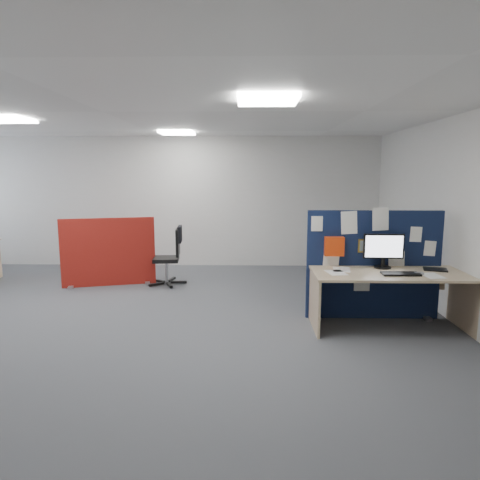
{
  "coord_description": "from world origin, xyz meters",
  "views": [
    {
      "loc": [
        1.82,
        -5.42,
        1.95
      ],
      "look_at": [
        1.69,
        0.63,
        1.0
      ],
      "focal_mm": 32.0,
      "sensor_mm": 36.0,
      "label": 1
    }
  ],
  "objects_px": {
    "main_desk": "(388,284)",
    "red_divider": "(109,253)",
    "navy_divider": "(372,265)",
    "monitor_main": "(383,249)",
    "office_chair": "(172,252)"
  },
  "relations": [
    {
      "from": "navy_divider",
      "to": "main_desk",
      "type": "xyz_separation_m",
      "value": [
        0.12,
        -0.35,
        -0.17
      ]
    },
    {
      "from": "navy_divider",
      "to": "office_chair",
      "type": "relative_size",
      "value": 1.74
    },
    {
      "from": "navy_divider",
      "to": "monitor_main",
      "type": "xyz_separation_m",
      "value": [
        0.1,
        -0.16,
        0.24
      ]
    },
    {
      "from": "navy_divider",
      "to": "office_chair",
      "type": "height_order",
      "value": "navy_divider"
    },
    {
      "from": "main_desk",
      "to": "monitor_main",
      "type": "distance_m",
      "value": 0.45
    },
    {
      "from": "main_desk",
      "to": "red_divider",
      "type": "height_order",
      "value": "red_divider"
    },
    {
      "from": "main_desk",
      "to": "office_chair",
      "type": "xyz_separation_m",
      "value": [
        -3.11,
        2.06,
        0.01
      ]
    },
    {
      "from": "monitor_main",
      "to": "office_chair",
      "type": "height_order",
      "value": "monitor_main"
    },
    {
      "from": "navy_divider",
      "to": "red_divider",
      "type": "distance_m",
      "value": 4.39
    },
    {
      "from": "red_divider",
      "to": "main_desk",
      "type": "bearing_deg",
      "value": -39.69
    },
    {
      "from": "main_desk",
      "to": "red_divider",
      "type": "relative_size",
      "value": 1.25
    },
    {
      "from": "office_chair",
      "to": "red_divider",
      "type": "bearing_deg",
      "value": 179.82
    },
    {
      "from": "navy_divider",
      "to": "monitor_main",
      "type": "relative_size",
      "value": 3.46
    },
    {
      "from": "office_chair",
      "to": "monitor_main",
      "type": "bearing_deg",
      "value": -36.55
    },
    {
      "from": "red_divider",
      "to": "office_chair",
      "type": "distance_m",
      "value": 1.1
    }
  ]
}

